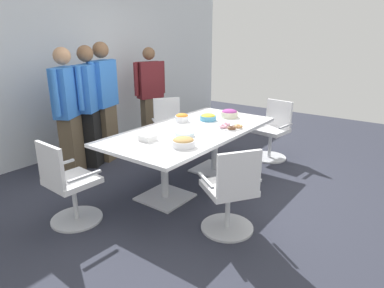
# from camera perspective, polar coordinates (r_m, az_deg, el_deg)

# --- Properties ---
(ground_plane) EXTENTS (10.00, 10.00, 0.01)m
(ground_plane) POSITION_cam_1_polar(r_m,az_deg,el_deg) (4.58, -0.00, -6.61)
(ground_plane) COLOR #2D303D
(back_wall) EXTENTS (8.00, 0.10, 2.80)m
(back_wall) POSITION_cam_1_polar(r_m,az_deg,el_deg) (5.93, -19.42, 12.23)
(back_wall) COLOR silver
(back_wall) RESTS_ON ground
(conference_table) EXTENTS (2.40, 1.20, 0.75)m
(conference_table) POSITION_cam_1_polar(r_m,az_deg,el_deg) (4.35, -0.00, 0.94)
(conference_table) COLOR white
(conference_table) RESTS_ON ground
(office_chair_0) EXTENTS (0.76, 0.76, 0.91)m
(office_chair_0) POSITION_cam_1_polar(r_m,az_deg,el_deg) (5.54, -3.90, 2.37)
(office_chair_0) COLOR silver
(office_chair_0) RESTS_ON ground
(office_chair_1) EXTENTS (0.57, 0.57, 0.91)m
(office_chair_1) POSITION_cam_1_polar(r_m,az_deg,el_deg) (3.73, -20.19, -6.89)
(office_chair_1) COLOR silver
(office_chair_1) RESTS_ON ground
(office_chair_2) EXTENTS (0.75, 0.75, 0.91)m
(office_chair_2) POSITION_cam_1_polar(r_m,az_deg,el_deg) (3.37, 6.55, -8.59)
(office_chair_2) COLOR silver
(office_chair_2) RESTS_ON ground
(office_chair_3) EXTENTS (0.60, 0.60, 0.91)m
(office_chair_3) POSITION_cam_1_polar(r_m,az_deg,el_deg) (5.51, 13.46, 1.80)
(office_chair_3) COLOR silver
(office_chair_3) RESTS_ON ground
(person_standing_0) EXTENTS (0.57, 0.40, 1.75)m
(person_standing_0) POSITION_cam_1_polar(r_m,az_deg,el_deg) (4.90, -20.20, 5.30)
(person_standing_0) COLOR brown
(person_standing_0) RESTS_ON ground
(person_standing_1) EXTENTS (0.57, 0.40, 1.76)m
(person_standing_1) POSITION_cam_1_polar(r_m,az_deg,el_deg) (5.14, -16.87, 6.28)
(person_standing_1) COLOR black
(person_standing_1) RESTS_ON ground
(person_standing_2) EXTENTS (0.61, 0.34, 1.80)m
(person_standing_2) POSITION_cam_1_polar(r_m,az_deg,el_deg) (5.33, -14.56, 7.15)
(person_standing_2) COLOR brown
(person_standing_2) RESTS_ON ground
(person_standing_3) EXTENTS (0.60, 0.35, 1.69)m
(person_standing_3) POSITION_cam_1_polar(r_m,az_deg,el_deg) (6.19, -7.07, 8.43)
(person_standing_3) COLOR brown
(person_standing_3) RESTS_ON ground
(snack_bowl_cookies) EXTENTS (0.26, 0.26, 0.11)m
(snack_bowl_cookies) POSITION_cam_1_polar(r_m,az_deg,el_deg) (3.63, -1.47, 0.33)
(snack_bowl_cookies) COLOR white
(snack_bowl_cookies) RESTS_ON conference_table
(snack_bowl_chips_yellow) EXTENTS (0.23, 0.23, 0.10)m
(snack_bowl_chips_yellow) POSITION_cam_1_polar(r_m,az_deg,el_deg) (4.75, 2.75, 4.57)
(snack_bowl_chips_yellow) COLOR #4C9EC6
(snack_bowl_chips_yellow) RESTS_ON conference_table
(snack_bowl_chips_orange) EXTENTS (0.19, 0.19, 0.11)m
(snack_bowl_chips_orange) POSITION_cam_1_polar(r_m,az_deg,el_deg) (4.69, -1.71, 4.50)
(snack_bowl_chips_orange) COLOR white
(snack_bowl_chips_orange) RESTS_ON conference_table
(snack_bowl_candy_mix) EXTENTS (0.25, 0.25, 0.12)m
(snack_bowl_candy_mix) POSITION_cam_1_polar(r_m,az_deg,el_deg) (4.95, 6.34, 5.18)
(snack_bowl_candy_mix) COLOR beige
(snack_bowl_candy_mix) RESTS_ON conference_table
(donut_platter) EXTENTS (0.31, 0.30, 0.04)m
(donut_platter) POSITION_cam_1_polar(r_m,az_deg,el_deg) (4.39, 6.58, 2.97)
(donut_platter) COLOR white
(donut_platter) RESTS_ON conference_table
(plate_stack) EXTENTS (0.23, 0.23, 0.05)m
(plate_stack) POSITION_cam_1_polar(r_m,az_deg,el_deg) (4.03, -1.25, 1.72)
(plate_stack) COLOR white
(plate_stack) RESTS_ON conference_table
(napkin_pile) EXTENTS (0.16, 0.16, 0.07)m
(napkin_pile) POSITION_cam_1_polar(r_m,az_deg,el_deg) (3.88, -7.45, 1.07)
(napkin_pile) COLOR white
(napkin_pile) RESTS_ON conference_table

